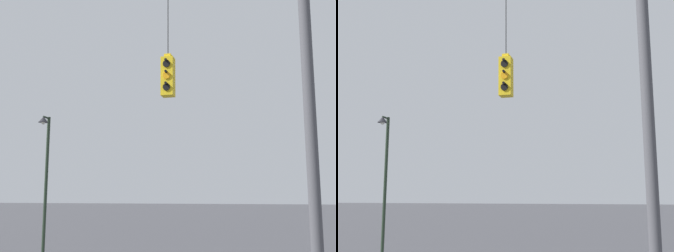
{
  "view_description": "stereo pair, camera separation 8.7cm",
  "coord_description": "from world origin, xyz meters",
  "views": [
    {
      "loc": [
        4.99,
        -10.76,
        2.41
      ],
      "look_at": [
        2.36,
        0.11,
        4.24
      ],
      "focal_mm": 45.0,
      "sensor_mm": 36.0,
      "label": 1
    },
    {
      "loc": [
        5.07,
        -10.74,
        2.41
      ],
      "look_at": [
        2.36,
        0.11,
        4.24
      ],
      "focal_mm": 45.0,
      "sensor_mm": 36.0,
      "label": 2
    }
  ],
  "objects": [
    {
      "name": "street_lamp",
      "position": [
        -3.22,
        3.53,
        3.49
      ],
      "size": [
        0.37,
        0.65,
        5.36
      ],
      "color": "#233323",
      "rests_on": "ground_plane"
    },
    {
      "name": "traffic_light_near_right_pole",
      "position": [
        2.36,
        0.11,
        5.64
      ],
      "size": [
        0.34,
        0.46,
        3.67
      ],
      "color": "yellow"
    },
    {
      "name": "utility_pole_right",
      "position": [
        6.01,
        0.11,
        4.8
      ],
      "size": [
        0.3,
        0.3,
        9.63
      ],
      "color": "#4C4C51",
      "rests_on": "ground_plane"
    }
  ]
}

